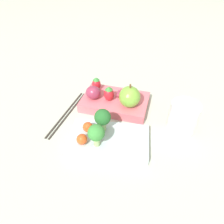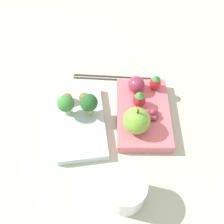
# 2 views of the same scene
# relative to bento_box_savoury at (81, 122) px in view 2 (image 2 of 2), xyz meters

# --- Properties ---
(ground_plane) EXTENTS (4.00, 4.00, 0.00)m
(ground_plane) POSITION_rel_bento_box_savoury_xyz_m (0.01, -0.07, -0.01)
(ground_plane) COLOR #ADB7A3
(bento_box_savoury) EXTENTS (0.20, 0.13, 0.02)m
(bento_box_savoury) POSITION_rel_bento_box_savoury_xyz_m (0.00, 0.00, 0.00)
(bento_box_savoury) COLOR silver
(bento_box_savoury) RESTS_ON ground_plane
(bento_box_fruit) EXTENTS (0.20, 0.13, 0.03)m
(bento_box_fruit) POSITION_rel_bento_box_savoury_xyz_m (0.01, -0.15, 0.00)
(bento_box_fruit) COLOR #DB6670
(bento_box_fruit) RESTS_ON ground_plane
(broccoli_floret_0) EXTENTS (0.04, 0.04, 0.06)m
(broccoli_floret_0) POSITION_rel_bento_box_savoury_xyz_m (0.02, -0.02, 0.05)
(broccoli_floret_0) COLOR #93B770
(broccoli_floret_0) RESTS_ON bento_box_savoury
(broccoli_floret_1) EXTENTS (0.04, 0.04, 0.06)m
(broccoli_floret_1) POSITION_rel_bento_box_savoury_xyz_m (0.02, 0.03, 0.05)
(broccoli_floret_1) COLOR #93B770
(broccoli_floret_1) RESTS_ON bento_box_savoury
(cherry_tomato_0) EXTENTS (0.03, 0.03, 0.03)m
(cherry_tomato_0) POSITION_rel_bento_box_savoury_xyz_m (0.06, 0.03, 0.02)
(cherry_tomato_0) COLOR #DB4C1E
(cherry_tomato_0) RESTS_ON bento_box_savoury
(cherry_tomato_1) EXTENTS (0.03, 0.03, 0.03)m
(cherry_tomato_1) POSITION_rel_bento_box_savoury_xyz_m (0.05, -0.01, 0.02)
(cherry_tomato_1) COLOR #DB4C1E
(cherry_tomato_1) RESTS_ON bento_box_savoury
(apple) EXTENTS (0.06, 0.06, 0.07)m
(apple) POSITION_rel_bento_box_savoury_xyz_m (-0.03, -0.13, 0.05)
(apple) COLOR #70A838
(apple) RESTS_ON bento_box_fruit
(strawberry_0) EXTENTS (0.03, 0.03, 0.05)m
(strawberry_0) POSITION_rel_bento_box_savoury_xyz_m (0.03, -0.14, 0.04)
(strawberry_0) COLOR red
(strawberry_0) RESTS_ON bento_box_fruit
(strawberry_1) EXTENTS (0.03, 0.03, 0.04)m
(strawberry_1) POSITION_rel_bento_box_savoury_xyz_m (0.08, -0.18, 0.04)
(strawberry_1) COLOR red
(strawberry_1) RESTS_ON bento_box_fruit
(plum) EXTENTS (0.04, 0.04, 0.04)m
(plum) POSITION_rel_bento_box_savoury_xyz_m (0.08, -0.14, 0.04)
(plum) COLOR #892D47
(plum) RESTS_ON bento_box_fruit
(grape_cluster) EXTENTS (0.03, 0.03, 0.02)m
(grape_cluster) POSITION_rel_bento_box_savoury_xyz_m (-0.00, -0.17, 0.03)
(grape_cluster) COLOR #93384C
(grape_cluster) RESTS_ON bento_box_fruit
(drinking_cup) EXTENTS (0.07, 0.07, 0.08)m
(drinking_cup) POSITION_rel_bento_box_savoury_xyz_m (-0.18, -0.09, 0.03)
(drinking_cup) COLOR white
(drinking_cup) RESTS_ON ground_plane
(chopsticks_pair) EXTENTS (0.04, 0.21, 0.01)m
(chopsticks_pair) POSITION_rel_bento_box_savoury_xyz_m (0.14, -0.08, -0.01)
(chopsticks_pair) COLOR #332D28
(chopsticks_pair) RESTS_ON ground_plane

